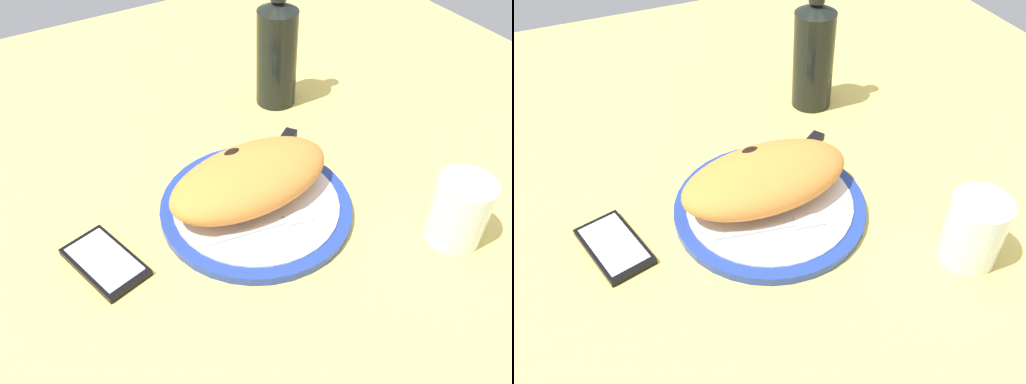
% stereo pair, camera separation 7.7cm
% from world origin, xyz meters
% --- Properties ---
extents(ground_plane, '(1.50, 1.50, 0.03)m').
position_xyz_m(ground_plane, '(0.00, 0.00, -0.01)').
color(ground_plane, '#EACC60').
extents(plate, '(0.28, 0.28, 0.02)m').
position_xyz_m(plate, '(0.00, 0.00, 0.01)').
color(plate, '#233D99').
rests_on(plate, ground_plane).
extents(calzone, '(0.26, 0.15, 0.07)m').
position_xyz_m(calzone, '(-0.00, 0.02, 0.05)').
color(calzone, orange).
rests_on(calzone, plate).
extents(fork, '(0.15, 0.04, 0.00)m').
position_xyz_m(fork, '(-0.01, -0.05, 0.02)').
color(fork, silver).
rests_on(fork, plate).
extents(knife, '(0.18, 0.14, 0.01)m').
position_xyz_m(knife, '(0.08, 0.07, 0.02)').
color(knife, silver).
rests_on(knife, plate).
extents(smartphone, '(0.09, 0.13, 0.01)m').
position_xyz_m(smartphone, '(-0.22, 0.02, 0.01)').
color(smartphone, black).
rests_on(smartphone, ground_plane).
extents(water_glass, '(0.08, 0.08, 0.10)m').
position_xyz_m(water_glass, '(0.21, -0.18, 0.04)').
color(water_glass, silver).
rests_on(water_glass, ground_plane).
extents(wine_bottle, '(0.07, 0.07, 0.27)m').
position_xyz_m(wine_bottle, '(0.18, 0.23, 0.10)').
color(wine_bottle, black).
rests_on(wine_bottle, ground_plane).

